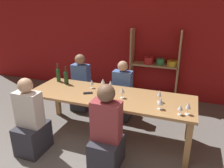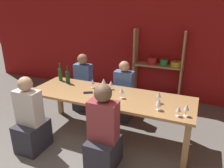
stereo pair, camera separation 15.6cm
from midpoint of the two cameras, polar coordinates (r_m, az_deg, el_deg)
wall_back_red at (r=5.14m, az=8.30°, el=11.70°), size 8.80×0.06×2.70m
shelf_unit at (r=5.02m, az=12.90°, el=2.00°), size 1.07×0.30×1.59m
dining_table at (r=3.50m, az=0.64°, el=-4.10°), size 2.63×0.87×0.74m
wine_bottle_green at (r=4.16m, az=-12.32°, el=2.71°), size 0.07×0.07×0.34m
wine_bottle_dark at (r=3.99m, az=-10.42°, el=1.98°), size 0.08×0.08×0.32m
wine_glass_white_a at (r=2.95m, az=18.45°, el=-6.25°), size 0.07×0.07×0.14m
wine_glass_red_a at (r=3.16m, az=-0.96°, el=-3.05°), size 0.08×0.08×0.16m
wine_glass_red_b at (r=3.03m, az=13.61°, el=-4.68°), size 0.08×0.08×0.17m
wine_glass_white_b at (r=3.75m, az=-1.01°, el=0.77°), size 0.08×0.08×0.16m
wine_glass_red_c at (r=3.32m, az=3.89°, el=-1.76°), size 0.07×0.07×0.17m
wine_glass_empty_a at (r=2.97m, az=20.36°, el=-5.78°), size 0.07×0.07×0.17m
wine_glass_red_d at (r=3.65m, az=0.94°, el=0.18°), size 0.07×0.07×0.15m
wine_glass_empty_b at (r=3.24m, az=13.49°, el=-2.66°), size 0.06×0.06×0.18m
wine_glass_red_e at (r=3.73m, az=-3.95°, el=0.56°), size 0.07×0.07×0.15m
cell_phone at (r=3.55m, az=-5.02°, el=-2.27°), size 0.16×0.14×0.01m
person_near_a at (r=3.48m, az=-19.19°, el=-9.76°), size 0.37×0.47×1.17m
person_far_a at (r=4.19m, az=4.11°, el=-3.49°), size 0.35×0.44×1.13m
person_near_b at (r=2.96m, az=-0.66°, el=-13.79°), size 0.38×0.48×1.20m
person_far_b at (r=4.58m, az=-6.39°, el=-1.14°), size 0.35×0.44×1.17m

